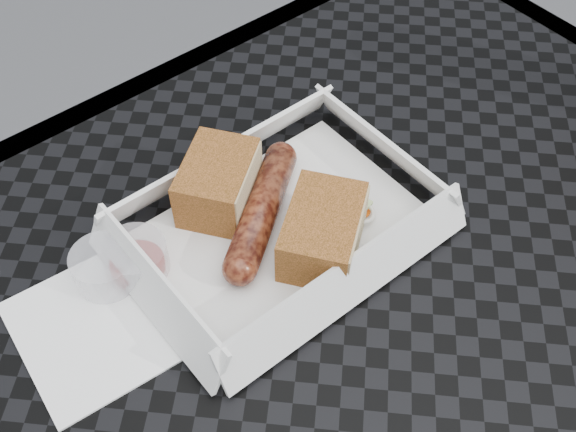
% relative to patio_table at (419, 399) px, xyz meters
% --- Properties ---
extents(patio_table, '(0.80, 0.80, 0.74)m').
position_rel_patio_table_xyz_m(patio_table, '(0.00, 0.00, 0.00)').
color(patio_table, black).
rests_on(patio_table, ground).
extents(food_tray, '(0.22, 0.15, 0.00)m').
position_rel_patio_table_xyz_m(food_tray, '(-0.02, 0.16, 0.08)').
color(food_tray, white).
rests_on(food_tray, patio_table).
extents(bratwurst, '(0.12, 0.10, 0.03)m').
position_rel_patio_table_xyz_m(bratwurst, '(-0.02, 0.17, 0.09)').
color(bratwurst, brown).
rests_on(bratwurst, food_tray).
extents(bread_near, '(0.09, 0.09, 0.05)m').
position_rel_patio_table_xyz_m(bread_near, '(-0.04, 0.21, 0.10)').
color(bread_near, '#945225').
rests_on(bread_near, food_tray).
extents(bread_far, '(0.10, 0.09, 0.04)m').
position_rel_patio_table_xyz_m(bread_far, '(-0.00, 0.12, 0.10)').
color(bread_far, '#945225').
rests_on(bread_far, food_tray).
extents(veg_garnish, '(0.03, 0.03, 0.00)m').
position_rel_patio_table_xyz_m(veg_garnish, '(0.03, 0.12, 0.08)').
color(veg_garnish, '#F95E0A').
rests_on(veg_garnish, food_tray).
extents(napkin, '(0.13, 0.13, 0.00)m').
position_rel_patio_table_xyz_m(napkin, '(-0.17, 0.17, 0.08)').
color(napkin, white).
rests_on(napkin, patio_table).
extents(condiment_cup_sauce, '(0.05, 0.05, 0.03)m').
position_rel_patio_table_xyz_m(condiment_cup_sauce, '(-0.13, 0.20, 0.09)').
color(condiment_cup_sauce, maroon).
rests_on(condiment_cup_sauce, patio_table).
extents(condiment_cup_empty, '(0.05, 0.05, 0.03)m').
position_rel_patio_table_xyz_m(condiment_cup_empty, '(-0.15, 0.21, 0.09)').
color(condiment_cup_empty, silver).
rests_on(condiment_cup_empty, patio_table).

